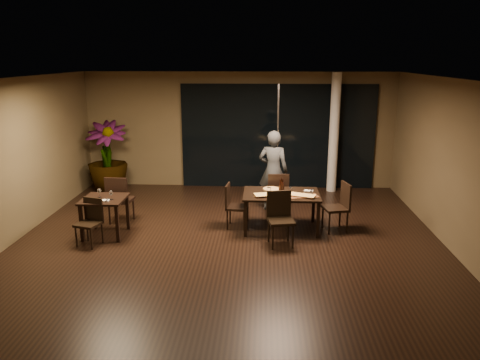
# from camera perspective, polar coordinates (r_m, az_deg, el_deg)

# --- Properties ---
(ground) EXTENTS (8.00, 8.00, 0.00)m
(ground) POSITION_cam_1_polar(r_m,az_deg,el_deg) (8.79, -1.46, -7.71)
(ground) COLOR black
(ground) RESTS_ON ground
(wall_back) EXTENTS (8.00, 0.10, 3.00)m
(wall_back) POSITION_cam_1_polar(r_m,az_deg,el_deg) (12.30, -0.07, 6.11)
(wall_back) COLOR brown
(wall_back) RESTS_ON ground
(wall_front) EXTENTS (8.00, 0.10, 3.00)m
(wall_front) POSITION_cam_1_polar(r_m,az_deg,el_deg) (4.50, -5.55, -9.83)
(wall_front) COLOR brown
(wall_front) RESTS_ON ground
(wall_left) EXTENTS (0.10, 8.00, 3.00)m
(wall_left) POSITION_cam_1_polar(r_m,az_deg,el_deg) (9.54, -26.59, 1.94)
(wall_left) COLOR brown
(wall_left) RESTS_ON ground
(wall_right) EXTENTS (0.10, 8.00, 3.00)m
(wall_right) POSITION_cam_1_polar(r_m,az_deg,el_deg) (8.98, 25.20, 1.38)
(wall_right) COLOR brown
(wall_right) RESTS_ON ground
(ceiling) EXTENTS (8.00, 8.00, 0.04)m
(ceiling) POSITION_cam_1_polar(r_m,az_deg,el_deg) (8.12, -1.60, 12.36)
(ceiling) COLOR silver
(ceiling) RESTS_ON wall_back
(window_panel) EXTENTS (5.00, 0.06, 2.70)m
(window_panel) POSITION_cam_1_polar(r_m,az_deg,el_deg) (12.23, 4.61, 5.29)
(window_panel) COLOR black
(window_panel) RESTS_ON ground
(column) EXTENTS (0.24, 0.24, 3.00)m
(column) POSITION_cam_1_polar(r_m,az_deg,el_deg) (12.02, 11.38, 5.61)
(column) COLOR silver
(column) RESTS_ON ground
(main_table) EXTENTS (1.50, 1.00, 0.75)m
(main_table) POSITION_cam_1_polar(r_m,az_deg,el_deg) (9.30, 5.05, -2.06)
(main_table) COLOR black
(main_table) RESTS_ON ground
(side_table) EXTENTS (0.80, 0.80, 0.75)m
(side_table) POSITION_cam_1_polar(r_m,az_deg,el_deg) (9.34, -16.21, -2.88)
(side_table) COLOR black
(side_table) RESTS_ON ground
(chair_main_far) EXTENTS (0.47, 0.47, 0.97)m
(chair_main_far) POSITION_cam_1_polar(r_m,az_deg,el_deg) (10.11, 4.64, -1.47)
(chair_main_far) COLOR black
(chair_main_far) RESTS_ON ground
(chair_main_near) EXTENTS (0.53, 0.53, 0.99)m
(chair_main_near) POSITION_cam_1_polar(r_m,az_deg,el_deg) (8.63, 4.89, -4.29)
(chair_main_near) COLOR black
(chair_main_near) RESTS_ON ground
(chair_main_left) EXTENTS (0.45, 0.45, 0.90)m
(chair_main_left) POSITION_cam_1_polar(r_m,az_deg,el_deg) (9.43, -0.86, -2.87)
(chair_main_left) COLOR black
(chair_main_left) RESTS_ON ground
(chair_main_right) EXTENTS (0.54, 0.54, 0.97)m
(chair_main_right) POSITION_cam_1_polar(r_m,az_deg,el_deg) (9.45, 12.06, -2.91)
(chair_main_right) COLOR black
(chair_main_right) RESTS_ON ground
(chair_side_far) EXTENTS (0.50, 0.50, 1.01)m
(chair_side_far) POSITION_cam_1_polar(r_m,az_deg,el_deg) (9.94, -14.53, -2.06)
(chair_side_far) COLOR black
(chair_side_far) RESTS_ON ground
(chair_side_near) EXTENTS (0.50, 0.50, 0.86)m
(chair_side_near) POSITION_cam_1_polar(r_m,az_deg,el_deg) (9.04, -17.74, -4.55)
(chair_side_near) COLOR black
(chair_side_near) RESTS_ON ground
(diner) EXTENTS (0.69, 0.54, 1.81)m
(diner) POSITION_cam_1_polar(r_m,az_deg,el_deg) (10.43, 4.06, 1.14)
(diner) COLOR #323537
(diner) RESTS_ON ground
(potted_plant) EXTENTS (1.14, 1.14, 1.80)m
(potted_plant) POSITION_cam_1_polar(r_m,az_deg,el_deg) (12.32, -15.89, 2.71)
(potted_plant) COLOR #1F4A18
(potted_plant) RESTS_ON ground
(pizza_board_left) EXTENTS (0.53, 0.31, 0.01)m
(pizza_board_left) POSITION_cam_1_polar(r_m,az_deg,el_deg) (9.09, 3.38, -1.90)
(pizza_board_left) COLOR #402814
(pizza_board_left) RESTS_ON main_table
(pizza_board_right) EXTENTS (0.66, 0.43, 0.01)m
(pizza_board_right) POSITION_cam_1_polar(r_m,az_deg,el_deg) (9.11, 7.58, -1.97)
(pizza_board_right) COLOR #472716
(pizza_board_right) RESTS_ON main_table
(oblong_pizza_left) EXTENTS (0.53, 0.35, 0.02)m
(oblong_pizza_left) POSITION_cam_1_polar(r_m,az_deg,el_deg) (9.08, 3.38, -1.80)
(oblong_pizza_left) COLOR #67090A
(oblong_pizza_left) RESTS_ON pizza_board_left
(oblong_pizza_right) EXTENTS (0.53, 0.38, 0.02)m
(oblong_pizza_right) POSITION_cam_1_polar(r_m,az_deg,el_deg) (9.10, 7.58, -1.87)
(oblong_pizza_right) COLOR maroon
(oblong_pizza_right) RESTS_ON pizza_board_right
(round_pizza) EXTENTS (0.33, 0.33, 0.01)m
(round_pizza) POSITION_cam_1_polar(r_m,az_deg,el_deg) (9.53, 3.85, -1.10)
(round_pizza) COLOR #A73812
(round_pizza) RESTS_ON main_table
(bottle_a) EXTENTS (0.06, 0.06, 0.27)m
(bottle_a) POSITION_cam_1_polar(r_m,az_deg,el_deg) (9.28, 4.93, -0.75)
(bottle_a) COLOR black
(bottle_a) RESTS_ON main_table
(bottle_b) EXTENTS (0.06, 0.06, 0.29)m
(bottle_b) POSITION_cam_1_polar(r_m,az_deg,el_deg) (9.27, 5.22, -0.71)
(bottle_b) COLOR black
(bottle_b) RESTS_ON main_table
(bottle_c) EXTENTS (0.07, 0.07, 0.30)m
(bottle_c) POSITION_cam_1_polar(r_m,az_deg,el_deg) (9.34, 5.07, -0.56)
(bottle_c) COLOR black
(bottle_c) RESTS_ON main_table
(tumbler_left) EXTENTS (0.08, 0.08, 0.10)m
(tumbler_left) POSITION_cam_1_polar(r_m,az_deg,el_deg) (9.31, 3.53, -1.22)
(tumbler_left) COLOR white
(tumbler_left) RESTS_ON main_table
(tumbler_right) EXTENTS (0.08, 0.08, 0.09)m
(tumbler_right) POSITION_cam_1_polar(r_m,az_deg,el_deg) (9.40, 6.20, -1.15)
(tumbler_right) COLOR white
(tumbler_right) RESTS_ON main_table
(napkin_near) EXTENTS (0.18, 0.10, 0.01)m
(napkin_near) POSITION_cam_1_polar(r_m,az_deg,el_deg) (9.23, 8.41, -1.76)
(napkin_near) COLOR white
(napkin_near) RESTS_ON main_table
(napkin_far) EXTENTS (0.20, 0.14, 0.01)m
(napkin_far) POSITION_cam_1_polar(r_m,az_deg,el_deg) (9.49, 8.37, -1.30)
(napkin_far) COLOR silver
(napkin_far) RESTS_ON main_table
(wine_glass_a) EXTENTS (0.08, 0.08, 0.17)m
(wine_glass_a) POSITION_cam_1_polar(r_m,az_deg,el_deg) (9.35, -16.76, -1.55)
(wine_glass_a) COLOR white
(wine_glass_a) RESTS_ON side_table
(wine_glass_b) EXTENTS (0.07, 0.07, 0.17)m
(wine_glass_b) POSITION_cam_1_polar(r_m,az_deg,el_deg) (9.15, -15.44, -1.82)
(wine_glass_b) COLOR white
(wine_glass_b) RESTS_ON side_table
(side_napkin) EXTENTS (0.18, 0.11, 0.01)m
(side_napkin) POSITION_cam_1_polar(r_m,az_deg,el_deg) (9.14, -16.23, -2.39)
(side_napkin) COLOR white
(side_napkin) RESTS_ON side_table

